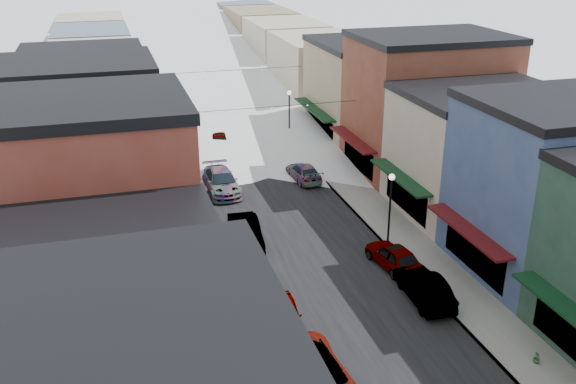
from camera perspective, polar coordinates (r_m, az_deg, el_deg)
road at (r=71.62m, az=-6.34°, el=6.57°), size 10.00×160.00×0.01m
sidewalk_left at (r=70.83m, az=-11.63°, el=6.13°), size 3.20×160.00×0.15m
sidewalk_right at (r=72.96m, az=-1.21°, el=7.05°), size 3.20×160.00×0.15m
curb_left at (r=70.95m, az=-10.38°, el=6.25°), size 0.10×160.00×0.15m
curb_right at (r=72.59m, az=-2.40°, el=6.96°), size 0.10×160.00×0.15m
bldg_l_cream at (r=25.12m, az=-17.32°, el=-13.93°), size 11.30×8.20×9.50m
bldg_l_brick_near at (r=31.38m, az=-18.57°, el=-3.30°), size 12.30×8.20×12.50m
bldg_l_grayblue at (r=39.85m, az=-17.33°, el=-0.41°), size 11.30×9.20×9.00m
bldg_l_brick_far at (r=48.08m, az=-18.67°, el=4.53°), size 13.30×9.20×11.00m
bldg_l_tan at (r=57.81m, az=-17.42°, el=7.03°), size 11.30×11.20×10.00m
bldg_r_blue at (r=40.62m, az=22.73°, el=0.41°), size 11.30×9.20×10.50m
bldg_r_cream at (r=47.96m, az=16.58°, el=3.49°), size 12.30×9.20×9.00m
bldg_r_brick_far at (r=55.28m, az=12.26°, el=7.69°), size 13.30×9.20×11.50m
bldg_r_tan at (r=63.83m, az=7.18°, el=9.01°), size 11.30×11.20×9.50m
distant_blocks at (r=93.00m, az=-9.05°, el=12.57°), size 34.00×55.00×8.00m
overhead_cables at (r=58.18m, az=-4.37°, el=9.29°), size 16.40×15.04×0.04m
car_white_suv at (r=29.43m, az=2.61°, el=-16.23°), size 3.36×6.48×1.75m
car_silver_sedan at (r=33.86m, az=-0.27°, el=-10.86°), size 1.99×4.12×1.35m
car_dark_hatch at (r=42.12m, az=-3.78°, el=-3.61°), size 2.10×5.21×1.68m
car_silver_wagon at (r=50.74m, az=-5.93°, el=0.94°), size 2.43×5.86×1.70m
car_green_sedan at (r=36.74m, az=12.01°, el=-8.28°), size 1.93×4.99×1.62m
car_gray_suv at (r=39.78m, az=9.41°, el=-5.63°), size 2.46×4.79×1.56m
car_black_sedan at (r=52.93m, az=1.41°, el=1.79°), size 2.16×4.84×1.38m
car_lane_silver at (r=60.51m, az=-6.13°, el=4.43°), size 2.48×4.90×1.60m
car_lane_white at (r=84.80m, az=-7.18°, el=9.56°), size 3.15×6.12×1.65m
trash_can at (r=37.16m, az=13.28°, el=-8.27°), size 0.61×0.61×1.03m
streetlamp_near at (r=41.42m, az=9.09°, el=-0.73°), size 0.40×0.40×4.85m
streetlamp_far at (r=62.07m, az=0.11°, el=7.37°), size 0.41×0.41×4.92m
planter_far at (r=33.46m, az=21.22°, el=-13.58°), size 0.43×0.43×0.54m
snow_pile_mid at (r=40.10m, az=-4.71°, el=-5.70°), size 2.15×2.52×0.91m
snow_pile_far at (r=53.93m, az=-7.53°, el=1.77°), size 2.43×2.70×1.03m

